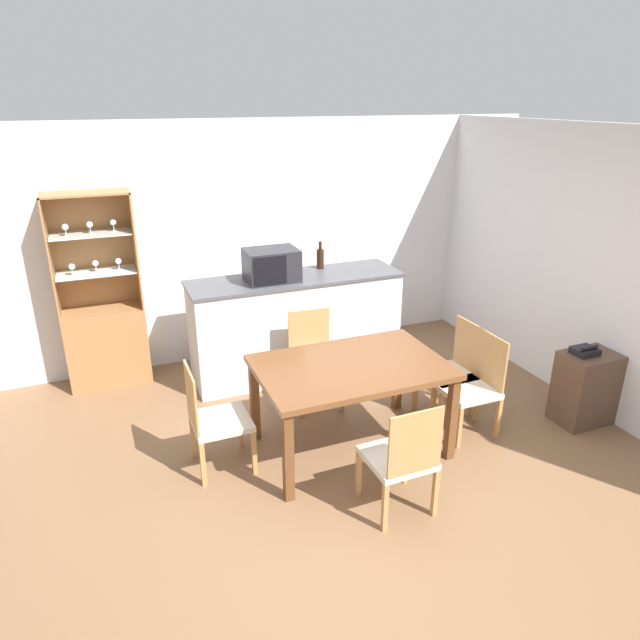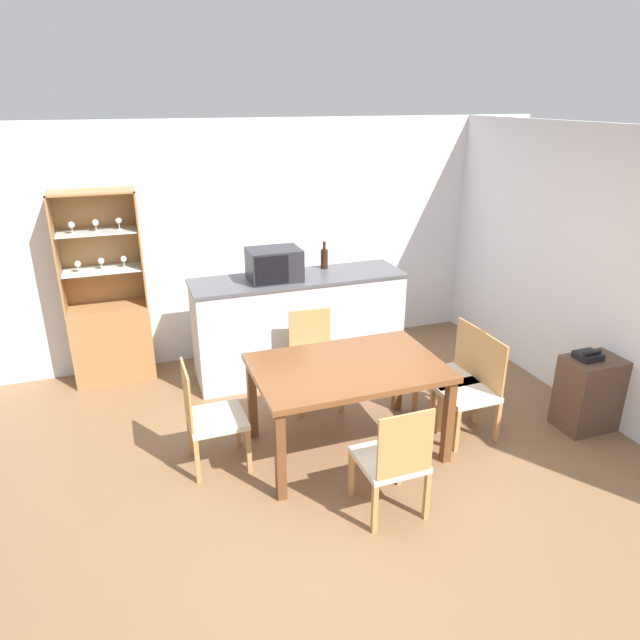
# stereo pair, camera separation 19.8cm
# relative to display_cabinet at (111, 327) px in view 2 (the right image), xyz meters

# --- Properties ---
(ground_plane) EXTENTS (18.00, 18.00, 0.00)m
(ground_plane) POSITION_rel_display_cabinet_xyz_m (1.60, -2.41, -0.56)
(ground_plane) COLOR brown
(wall_back) EXTENTS (6.80, 0.06, 2.55)m
(wall_back) POSITION_rel_display_cabinet_xyz_m (1.60, 0.22, 0.72)
(wall_back) COLOR silver
(wall_back) RESTS_ON ground_plane
(wall_right) EXTENTS (0.06, 4.60, 2.55)m
(wall_right) POSITION_rel_display_cabinet_xyz_m (4.18, -2.11, 0.72)
(wall_right) COLOR silver
(wall_right) RESTS_ON ground_plane
(kitchen_counter) EXTENTS (2.18, 0.63, 1.06)m
(kitchen_counter) POSITION_rel_display_cabinet_xyz_m (1.85, -0.51, -0.03)
(kitchen_counter) COLOR silver
(kitchen_counter) RESTS_ON ground_plane
(display_cabinet) EXTENTS (0.78, 0.39, 1.94)m
(display_cabinet) POSITION_rel_display_cabinet_xyz_m (0.00, 0.00, 0.00)
(display_cabinet) COLOR #A37042
(display_cabinet) RESTS_ON ground_plane
(dining_table) EXTENTS (1.50, 0.99, 0.77)m
(dining_table) POSITION_rel_display_cabinet_xyz_m (1.78, -2.01, 0.12)
(dining_table) COLOR brown
(dining_table) RESTS_ON ground_plane
(dining_chair_side_left_far) EXTENTS (0.44, 0.44, 0.89)m
(dining_chair_side_left_far) POSITION_rel_display_cabinet_xyz_m (0.69, -1.87, -0.12)
(dining_chair_side_left_far) COLOR beige
(dining_chair_side_left_far) RESTS_ON ground_plane
(dining_chair_head_far) EXTENTS (0.47, 0.47, 0.89)m
(dining_chair_head_far) POSITION_rel_display_cabinet_xyz_m (1.79, -1.18, -0.12)
(dining_chair_head_far) COLOR beige
(dining_chair_head_far) RESTS_ON ground_plane
(dining_chair_head_near) EXTENTS (0.44, 0.44, 0.89)m
(dining_chair_head_near) POSITION_rel_display_cabinet_xyz_m (1.78, -2.85, -0.12)
(dining_chair_head_near) COLOR beige
(dining_chair_head_near) RESTS_ON ground_plane
(dining_chair_side_right_near) EXTENTS (0.44, 0.44, 0.89)m
(dining_chair_side_right_near) POSITION_rel_display_cabinet_xyz_m (2.87, -2.16, -0.12)
(dining_chair_side_right_near) COLOR beige
(dining_chair_side_right_near) RESTS_ON ground_plane
(dining_chair_side_right_far) EXTENTS (0.46, 0.46, 0.89)m
(dining_chair_side_right_far) POSITION_rel_display_cabinet_xyz_m (2.87, -1.86, -0.12)
(dining_chair_side_right_far) COLOR beige
(dining_chair_side_right_far) RESTS_ON ground_plane
(microwave) EXTENTS (0.51, 0.38, 0.31)m
(microwave) POSITION_rel_display_cabinet_xyz_m (1.60, -0.54, 0.66)
(microwave) COLOR #232328
(microwave) RESTS_ON kitchen_counter
(wine_bottle) EXTENTS (0.08, 0.08, 0.29)m
(wine_bottle) POSITION_rel_display_cabinet_xyz_m (2.20, -0.32, 0.61)
(wine_bottle) COLOR black
(wine_bottle) RESTS_ON kitchen_counter
(side_cabinet) EXTENTS (0.48, 0.35, 0.66)m
(side_cabinet) POSITION_rel_display_cabinet_xyz_m (3.91, -2.41, -0.22)
(side_cabinet) COLOR brown
(side_cabinet) RESTS_ON ground_plane
(telephone) EXTENTS (0.20, 0.18, 0.09)m
(telephone) POSITION_rel_display_cabinet_xyz_m (3.85, -2.39, 0.14)
(telephone) COLOR black
(telephone) RESTS_ON side_cabinet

